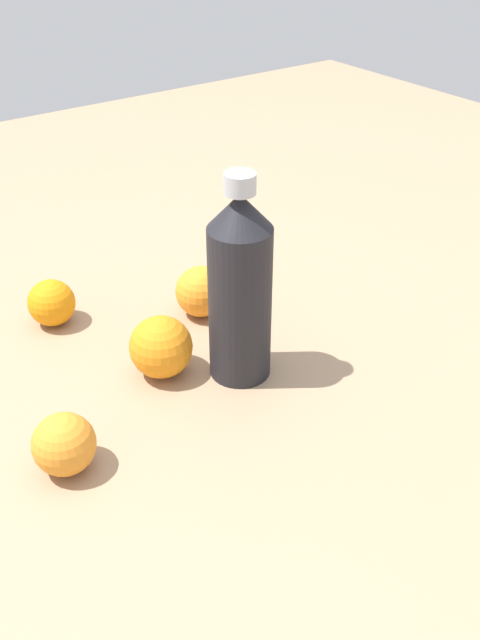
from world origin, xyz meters
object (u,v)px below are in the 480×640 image
Objects in this scene: orange_1 at (161,347)px; orange_3 at (52,303)px; orange_0 at (201,291)px; orange_2 at (64,444)px; water_bottle at (240,287)px.

orange_3 is at bearing -161.04° from orange_1.
orange_0 is 1.11× the size of orange_3.
orange_0 is at bearing 60.92° from orange_3.
orange_2 is at bearing -20.68° from orange_3.
water_bottle reaches higher than orange_2.
orange_3 is (-0.25, -0.15, -0.09)m from water_bottle.
water_bottle is 3.34× the size of orange_1.
orange_2 is at bearing 9.53° from water_bottle.
orange_0 is 0.22m from orange_3.
orange_1 reaches higher than orange_0.
orange_3 is (-0.20, -0.07, -0.01)m from orange_1.
orange_0 is 1.07× the size of orange_2.
water_bottle is 0.18m from orange_0.
orange_1 reaches higher than orange_3.
orange_0 reaches higher than orange_2.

